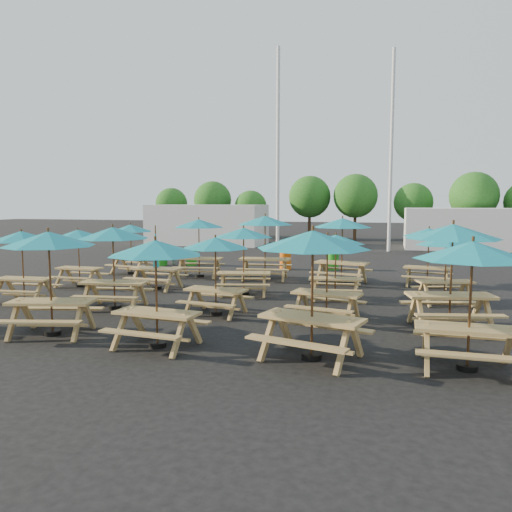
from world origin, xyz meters
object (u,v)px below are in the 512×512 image
(picnic_unit_5, at_px, (113,238))
(picnic_unit_18, at_px, (446,245))
(picnic_unit_8, at_px, (156,254))
(picnic_unit_14, at_px, (336,243))
(picnic_unit_9, at_px, (215,248))
(picnic_unit_17, at_px, (453,238))
(picnic_unit_11, at_px, (265,224))
(picnic_unit_3, at_px, (131,231))
(picnic_unit_19, at_px, (429,236))
(picnic_unit_15, at_px, (342,227))
(waste_bin_0, at_px, (162,257))
(picnic_unit_1, at_px, (22,241))
(picnic_unit_6, at_px, (156,263))
(waste_bin_2, at_px, (191,257))
(picnic_unit_2, at_px, (78,237))
(waste_bin_3, at_px, (285,260))
(picnic_unit_4, at_px, (49,245))
(picnic_unit_16, at_px, (472,258))
(picnic_unit_12, at_px, (313,248))
(picnic_unit_7, at_px, (199,227))
(picnic_unit_13, at_px, (327,247))
(waste_bin_1, at_px, (177,256))
(picnic_unit_10, at_px, (244,237))
(waste_bin_4, at_px, (333,261))

(picnic_unit_5, relative_size, picnic_unit_18, 1.07)
(picnic_unit_8, bearing_deg, picnic_unit_14, 69.08)
(picnic_unit_9, bearing_deg, picnic_unit_17, 6.65)
(picnic_unit_11, bearing_deg, picnic_unit_9, -94.27)
(picnic_unit_3, distance_m, picnic_unit_5, 6.96)
(picnic_unit_18, distance_m, picnic_unit_19, 3.02)
(picnic_unit_15, xyz_separation_m, waste_bin_0, (-8.76, 3.28, -1.69))
(picnic_unit_15, bearing_deg, picnic_unit_8, -96.32)
(picnic_unit_1, height_order, picnic_unit_8, picnic_unit_8)
(picnic_unit_3, distance_m, picnic_unit_6, 4.13)
(picnic_unit_14, xyz_separation_m, waste_bin_2, (-7.49, 6.71, -1.34))
(picnic_unit_2, bearing_deg, waste_bin_3, 46.76)
(picnic_unit_4, relative_size, picnic_unit_5, 1.06)
(picnic_unit_8, relative_size, picnic_unit_15, 0.90)
(picnic_unit_16, relative_size, picnic_unit_17, 0.91)
(picnic_unit_12, bearing_deg, picnic_unit_5, 168.45)
(picnic_unit_2, height_order, picnic_unit_17, picnic_unit_17)
(picnic_unit_17, xyz_separation_m, picnic_unit_18, (0.20, 3.17, -0.41))
(picnic_unit_5, relative_size, picnic_unit_19, 1.11)
(picnic_unit_16, bearing_deg, picnic_unit_9, 153.75)
(picnic_unit_6, bearing_deg, picnic_unit_17, -14.59)
(picnic_unit_7, xyz_separation_m, picnic_unit_9, (2.90, -6.17, -0.22))
(picnic_unit_2, height_order, picnic_unit_7, picnic_unit_7)
(picnic_unit_7, distance_m, picnic_unit_13, 8.45)
(waste_bin_0, distance_m, waste_bin_1, 0.73)
(waste_bin_1, bearing_deg, picnic_unit_15, -24.20)
(waste_bin_1, bearing_deg, picnic_unit_2, -97.01)
(picnic_unit_2, distance_m, picnic_unit_3, 3.30)
(picnic_unit_7, xyz_separation_m, waste_bin_0, (-3.09, 3.04, -1.60))
(picnic_unit_7, bearing_deg, picnic_unit_8, -80.88)
(picnic_unit_1, bearing_deg, waste_bin_3, 51.51)
(picnic_unit_4, bearing_deg, picnic_unit_6, 80.83)
(picnic_unit_12, relative_size, waste_bin_1, 3.25)
(picnic_unit_2, xyz_separation_m, picnic_unit_5, (3.18, -3.00, 0.24))
(waste_bin_1, bearing_deg, picnic_unit_7, -54.14)
(picnic_unit_6, distance_m, waste_bin_2, 6.52)
(picnic_unit_4, bearing_deg, picnic_unit_5, 79.07)
(picnic_unit_15, distance_m, waste_bin_0, 9.51)
(picnic_unit_10, height_order, waste_bin_0, picnic_unit_10)
(picnic_unit_7, bearing_deg, picnic_unit_18, -25.97)
(picnic_unit_8, distance_m, picnic_unit_12, 3.21)
(picnic_unit_3, distance_m, picnic_unit_14, 9.44)
(picnic_unit_4, distance_m, picnic_unit_7, 9.06)
(picnic_unit_17, relative_size, waste_bin_1, 3.16)
(picnic_unit_11, xyz_separation_m, picnic_unit_16, (6.03, -9.22, -0.13))
(picnic_unit_9, bearing_deg, waste_bin_4, 85.16)
(picnic_unit_2, bearing_deg, waste_bin_0, 89.20)
(picnic_unit_7, bearing_deg, picnic_unit_10, -56.25)
(picnic_unit_11, bearing_deg, picnic_unit_16, -62.91)
(picnic_unit_12, height_order, picnic_unit_17, picnic_unit_17)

